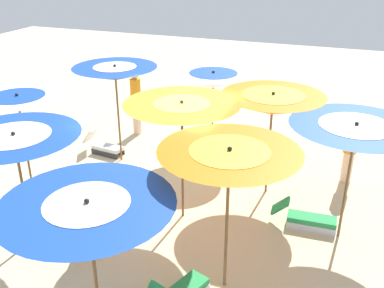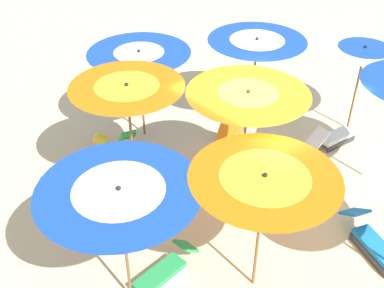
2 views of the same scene
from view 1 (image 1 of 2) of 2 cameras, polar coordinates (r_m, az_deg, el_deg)
ground at (r=9.33m, az=-3.24°, el=-8.36°), size 35.27×35.27×0.04m
beach_umbrella_0 at (r=10.17m, az=-21.70°, el=4.94°), size 1.96×1.96×2.16m
beach_umbrella_1 at (r=7.94m, az=-22.05°, el=-0.11°), size 2.23×2.23×2.21m
beach_umbrella_2 at (r=5.71m, az=-13.38°, el=-8.84°), size 2.25×2.25×2.18m
beach_umbrella_3 at (r=10.64m, az=-9.97°, el=9.04°), size 2.01×2.01×2.49m
beach_umbrella_4 at (r=8.03m, az=-1.33°, el=4.23°), size 2.16×2.16×2.48m
beach_umbrella_5 at (r=6.21m, az=4.87°, el=-2.12°), size 2.06×2.06×2.47m
beach_umbrella_6 at (r=11.08m, az=2.78°, el=8.32°), size 2.01×2.01×2.20m
beach_umbrella_7 at (r=9.15m, az=10.44°, el=5.12°), size 2.15×2.15×2.33m
beach_umbrella_8 at (r=7.95m, az=20.47°, el=1.23°), size 2.27×2.27×2.33m
lounger_0 at (r=10.39m, az=-16.07°, el=-4.25°), size 1.33×0.56×0.57m
lounger_1 at (r=11.75m, az=-11.34°, el=-0.25°), size 1.15×0.47×0.65m
lounger_3 at (r=8.41m, az=-15.11°, el=-11.41°), size 1.24×0.71×0.66m
lounger_4 at (r=11.21m, az=0.26°, el=-1.05°), size 0.88×1.46×0.57m
lounger_5 at (r=8.91m, az=14.74°, el=-9.31°), size 1.27×0.41×0.54m
beachgoer_0 at (r=10.52m, az=19.89°, el=-0.59°), size 0.30×0.30×1.60m
beachgoer_1 at (r=12.59m, az=-7.30°, el=5.60°), size 0.30×0.30×1.89m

